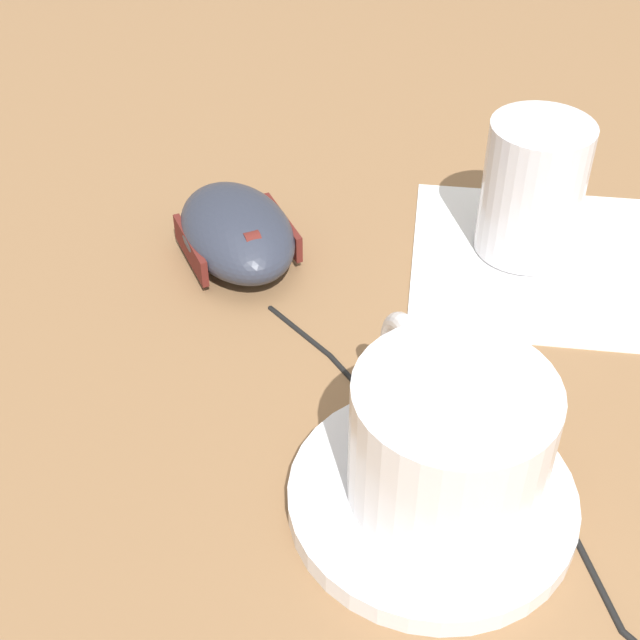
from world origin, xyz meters
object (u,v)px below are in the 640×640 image
(drinking_glass, at_px, (533,189))
(coffee_cup, at_px, (448,438))
(computer_mouse, at_px, (237,232))
(saucer, at_px, (431,499))

(drinking_glass, bearing_deg, coffee_cup, 162.28)
(computer_mouse, bearing_deg, saucer, -149.82)
(saucer, bearing_deg, coffee_cup, -53.14)
(coffee_cup, xyz_separation_m, computer_mouse, (0.18, 0.11, -0.02))
(saucer, xyz_separation_m, coffee_cup, (0.00, -0.00, 0.04))
(computer_mouse, xyz_separation_m, drinking_glass, (0.02, -0.17, 0.02))
(saucer, height_order, coffee_cup, coffee_cup)
(saucer, height_order, computer_mouse, computer_mouse)
(coffee_cup, bearing_deg, computer_mouse, 31.54)
(computer_mouse, distance_m, drinking_glass, 0.18)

